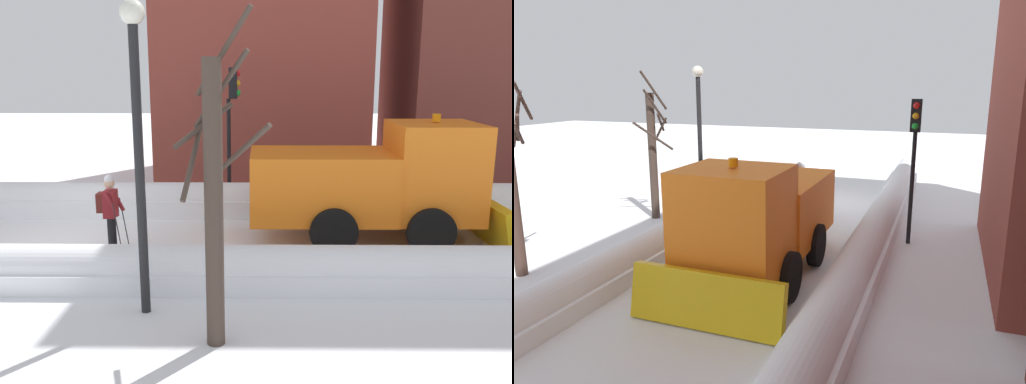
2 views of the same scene
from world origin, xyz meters
The scene contains 8 objects.
ground_plane centered at (0.00, 10.00, 0.00)m, with size 80.00×80.00×0.00m, color white.
snowbank_left centered at (-2.68, 10.00, 0.40)m, with size 1.10×36.00×0.95m.
snowbank_right centered at (2.68, 10.00, 0.32)m, with size 1.10×36.00×0.90m.
plow_truck centered at (-0.36, 7.63, 1.48)m, with size 3.20×5.98×3.12m.
skier centered at (0.55, 1.40, 1.00)m, with size 0.62×1.80×1.81m.
traffic_light_pole centered at (-3.60, 3.99, 2.95)m, with size 0.28×0.42×4.19m.
street_lamp centered at (3.81, 2.86, 3.30)m, with size 0.40×0.40×5.20m.
bare_tree_near centered at (4.90, 4.18, 2.31)m, with size 1.14×1.44×5.02m.
Camera 2 is at (-4.46, 17.75, 4.61)m, focal length 33.21 mm.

